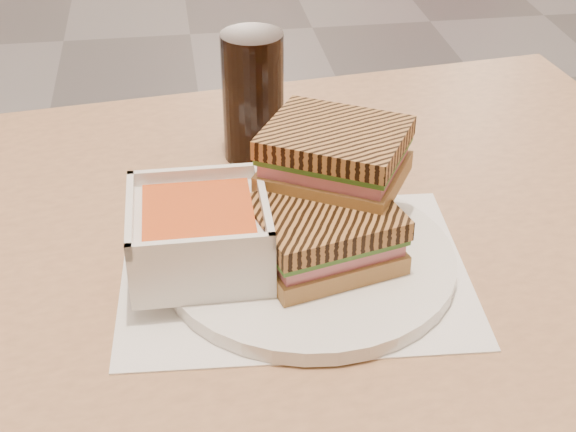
{
  "coord_description": "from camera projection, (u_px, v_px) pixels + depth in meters",
  "views": [
    {
      "loc": [
        -0.09,
        -2.65,
        1.25
      ],
      "look_at": [
        0.01,
        -2.0,
        0.82
      ],
      "focal_mm": 52.73,
      "sensor_mm": 36.0,
      "label": 1
    }
  ],
  "objects": [
    {
      "name": "soup_bowl",
      "position": [
        199.0,
        236.0,
        0.8
      ],
      "size": [
        0.13,
        0.13,
        0.07
      ],
      "color": "white",
      "rests_on": "plate"
    },
    {
      "name": "tray_liner",
      "position": [
        294.0,
        271.0,
        0.83
      ],
      "size": [
        0.35,
        0.28,
        0.0
      ],
      "color": "white",
      "rests_on": "main_table"
    },
    {
      "name": "plate",
      "position": [
        310.0,
        260.0,
        0.83
      ],
      "size": [
        0.29,
        0.29,
        0.02
      ],
      "color": "white",
      "rests_on": "tray_liner"
    },
    {
      "name": "panini_upper",
      "position": [
        335.0,
        155.0,
        0.83
      ],
      "size": [
        0.17,
        0.16,
        0.06
      ],
      "color": "tan",
      "rests_on": "panini_lower"
    },
    {
      "name": "cola_glass",
      "position": [
        253.0,
        97.0,
        0.98
      ],
      "size": [
        0.07,
        0.07,
        0.15
      ],
      "color": "black",
      "rests_on": "main_table"
    },
    {
      "name": "main_table",
      "position": [
        195.0,
        321.0,
        0.94
      ],
      "size": [
        1.27,
        0.83,
        0.75
      ],
      "color": "tan",
      "rests_on": "ground"
    },
    {
      "name": "panini_lower",
      "position": [
        325.0,
        234.0,
        0.8
      ],
      "size": [
        0.15,
        0.14,
        0.06
      ],
      "color": "tan",
      "rests_on": "plate"
    }
  ]
}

